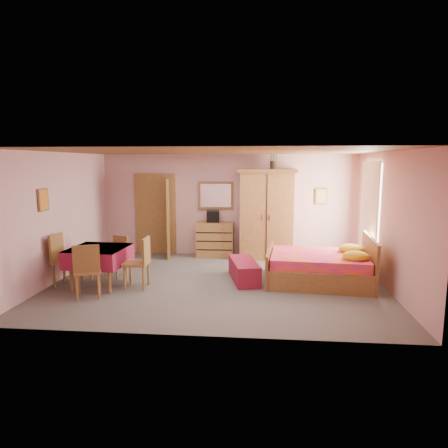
# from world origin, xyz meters

# --- Properties ---
(floor) EXTENTS (6.50, 6.50, 0.00)m
(floor) POSITION_xyz_m (0.00, 0.00, 0.00)
(floor) COLOR slate
(floor) RESTS_ON ground
(ceiling) EXTENTS (6.50, 6.50, 0.00)m
(ceiling) POSITION_xyz_m (0.00, 0.00, 2.60)
(ceiling) COLOR brown
(ceiling) RESTS_ON wall_back
(wall_back) EXTENTS (6.50, 0.10, 2.60)m
(wall_back) POSITION_xyz_m (0.00, 2.50, 1.30)
(wall_back) COLOR #CF9697
(wall_back) RESTS_ON floor
(wall_front) EXTENTS (6.50, 0.10, 2.60)m
(wall_front) POSITION_xyz_m (0.00, -2.50, 1.30)
(wall_front) COLOR #CF9697
(wall_front) RESTS_ON floor
(wall_left) EXTENTS (0.10, 5.00, 2.60)m
(wall_left) POSITION_xyz_m (-3.25, 0.00, 1.30)
(wall_left) COLOR #CF9697
(wall_left) RESTS_ON floor
(wall_right) EXTENTS (0.10, 5.00, 2.60)m
(wall_right) POSITION_xyz_m (3.25, 0.00, 1.30)
(wall_right) COLOR #CF9697
(wall_right) RESTS_ON floor
(doorway) EXTENTS (1.06, 0.12, 2.15)m
(doorway) POSITION_xyz_m (-1.90, 2.47, 1.02)
(doorway) COLOR #9E6B35
(doorway) RESTS_ON floor
(window) EXTENTS (0.08, 1.40, 1.95)m
(window) POSITION_xyz_m (3.21, 1.20, 1.45)
(window) COLOR white
(window) RESTS_ON wall_right
(picture_left) EXTENTS (0.04, 0.32, 0.42)m
(picture_left) POSITION_xyz_m (-3.22, -0.60, 1.70)
(picture_left) COLOR orange
(picture_left) RESTS_ON wall_left
(picture_back) EXTENTS (0.30, 0.04, 0.40)m
(picture_back) POSITION_xyz_m (2.35, 2.47, 1.55)
(picture_back) COLOR #D8BF59
(picture_back) RESTS_ON wall_back
(chest_of_drawers) EXTENTS (0.95, 0.49, 0.89)m
(chest_of_drawers) POSITION_xyz_m (-0.32, 2.26, 0.44)
(chest_of_drawers) COLOR #9E6B35
(chest_of_drawers) RESTS_ON floor
(wall_mirror) EXTENTS (0.91, 0.09, 0.71)m
(wall_mirror) POSITION_xyz_m (-0.32, 2.47, 1.55)
(wall_mirror) COLOR white
(wall_mirror) RESTS_ON wall_back
(stereo) EXTENTS (0.33, 0.25, 0.29)m
(stereo) POSITION_xyz_m (-0.37, 2.28, 1.03)
(stereo) COLOR black
(stereo) RESTS_ON chest_of_drawers
(floor_lamp) EXTENTS (0.25, 0.25, 1.66)m
(floor_lamp) POSITION_xyz_m (0.43, 2.37, 0.83)
(floor_lamp) COLOR black
(floor_lamp) RESTS_ON floor
(wardrobe) EXTENTS (1.43, 0.75, 2.23)m
(wardrobe) POSITION_xyz_m (0.98, 2.17, 1.12)
(wardrobe) COLOR #A46837
(wardrobe) RESTS_ON floor
(sunflower_vase) EXTENTS (0.22, 0.22, 0.54)m
(sunflower_vase) POSITION_xyz_m (1.13, 2.18, 2.50)
(sunflower_vase) COLOR gold
(sunflower_vase) RESTS_ON wardrobe
(bed) EXTENTS (2.19, 1.79, 0.95)m
(bed) POSITION_xyz_m (2.01, 0.23, 0.48)
(bed) COLOR #D4148C
(bed) RESTS_ON floor
(bench) EXTENTS (0.72, 1.31, 0.41)m
(bench) POSITION_xyz_m (0.52, 0.20, 0.21)
(bench) COLOR maroon
(bench) RESTS_ON floor
(dining_table) EXTENTS (1.11, 1.11, 0.77)m
(dining_table) POSITION_xyz_m (-2.27, -0.42, 0.38)
(dining_table) COLOR maroon
(dining_table) RESTS_ON floor
(chair_south) EXTENTS (0.57, 0.57, 0.99)m
(chair_south) POSITION_xyz_m (-2.22, -1.04, 0.49)
(chair_south) COLOR #AF723B
(chair_south) RESTS_ON floor
(chair_north) EXTENTS (0.49, 0.49, 0.85)m
(chair_north) POSITION_xyz_m (-2.20, 0.27, 0.42)
(chair_north) COLOR #AF7A3B
(chair_north) RESTS_ON floor
(chair_west) EXTENTS (0.48, 0.48, 1.02)m
(chair_west) POSITION_xyz_m (-2.90, -0.46, 0.51)
(chair_west) COLOR olive
(chair_west) RESTS_ON floor
(chair_east) EXTENTS (0.45, 0.45, 0.98)m
(chair_east) POSITION_xyz_m (-1.52, -0.44, 0.49)
(chair_east) COLOR #AA7339
(chair_east) RESTS_ON floor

